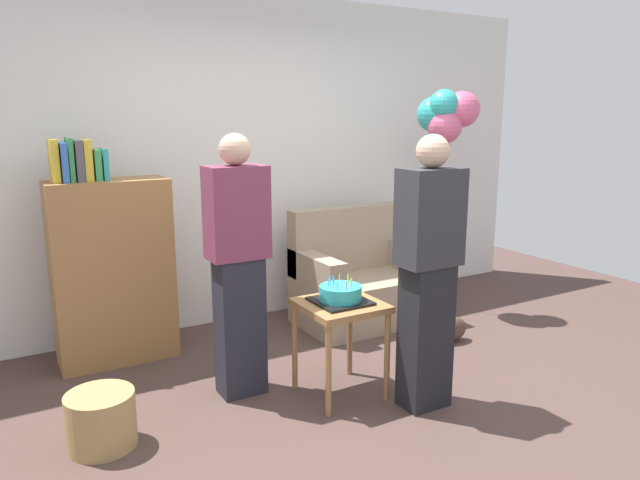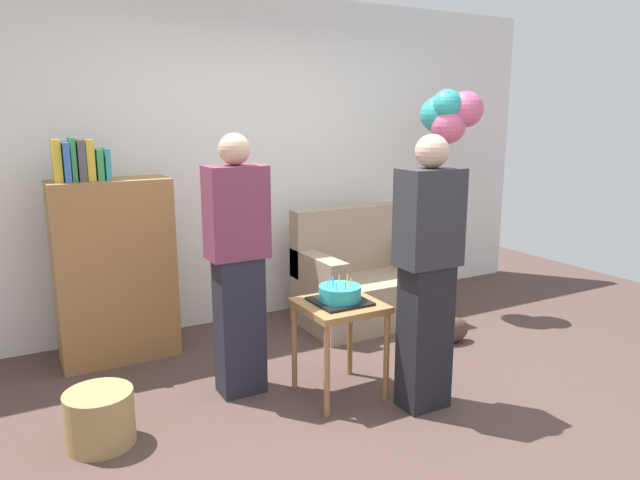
{
  "view_description": "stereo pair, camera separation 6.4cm",
  "coord_description": "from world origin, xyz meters",
  "px_view_note": "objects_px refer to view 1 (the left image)",
  "views": [
    {
      "loc": [
        -1.89,
        -2.57,
        1.73
      ],
      "look_at": [
        -0.06,
        0.6,
        0.95
      ],
      "focal_mm": 32.98,
      "sensor_mm": 36.0,
      "label": 1
    },
    {
      "loc": [
        -1.84,
        -2.6,
        1.73
      ],
      "look_at": [
        -0.06,
        0.6,
        0.95
      ],
      "focal_mm": 32.98,
      "sensor_mm": 36.0,
      "label": 2
    }
  ],
  "objects_px": {
    "bookshelf": "(112,268)",
    "balloon_bunch": "(447,115)",
    "person_blowing_candles": "(238,265)",
    "handbag": "(451,329)",
    "couch": "(361,282)",
    "person_holding_cake": "(428,273)",
    "birthday_cake": "(340,295)",
    "side_table": "(340,317)",
    "wicker_basket": "(101,420)"
  },
  "relations": [
    {
      "from": "bookshelf",
      "to": "person_blowing_candles",
      "type": "relative_size",
      "value": 0.97
    },
    {
      "from": "handbag",
      "to": "person_holding_cake",
      "type": "bearing_deg",
      "value": -141.23
    },
    {
      "from": "birthday_cake",
      "to": "handbag",
      "type": "relative_size",
      "value": 1.14
    },
    {
      "from": "person_holding_cake",
      "to": "handbag",
      "type": "height_order",
      "value": "person_holding_cake"
    },
    {
      "from": "side_table",
      "to": "balloon_bunch",
      "type": "xyz_separation_m",
      "value": [
        1.63,
        0.93,
        1.22
      ]
    },
    {
      "from": "person_holding_cake",
      "to": "balloon_bunch",
      "type": "height_order",
      "value": "balloon_bunch"
    },
    {
      "from": "bookshelf",
      "to": "side_table",
      "type": "bearing_deg",
      "value": -48.79
    },
    {
      "from": "couch",
      "to": "birthday_cake",
      "type": "relative_size",
      "value": 3.44
    },
    {
      "from": "handbag",
      "to": "wicker_basket",
      "type": "bearing_deg",
      "value": -176.05
    },
    {
      "from": "handbag",
      "to": "balloon_bunch",
      "type": "distance_m",
      "value": 1.8
    },
    {
      "from": "couch",
      "to": "handbag",
      "type": "relative_size",
      "value": 3.93
    },
    {
      "from": "person_holding_cake",
      "to": "handbag",
      "type": "xyz_separation_m",
      "value": [
        0.85,
        0.68,
        -0.73
      ]
    },
    {
      "from": "bookshelf",
      "to": "birthday_cake",
      "type": "relative_size",
      "value": 4.96
    },
    {
      "from": "wicker_basket",
      "to": "bookshelf",
      "type": "bearing_deg",
      "value": 74.72
    },
    {
      "from": "bookshelf",
      "to": "balloon_bunch",
      "type": "xyz_separation_m",
      "value": [
        2.73,
        -0.33,
        1.06
      ]
    },
    {
      "from": "person_holding_cake",
      "to": "wicker_basket",
      "type": "relative_size",
      "value": 4.53
    },
    {
      "from": "person_holding_cake",
      "to": "handbag",
      "type": "bearing_deg",
      "value": -120.06
    },
    {
      "from": "handbag",
      "to": "couch",
      "type": "bearing_deg",
      "value": 113.33
    },
    {
      "from": "side_table",
      "to": "birthday_cake",
      "type": "height_order",
      "value": "birthday_cake"
    },
    {
      "from": "person_blowing_candles",
      "to": "bookshelf",
      "type": "bearing_deg",
      "value": 133.73
    },
    {
      "from": "wicker_basket",
      "to": "handbag",
      "type": "xyz_separation_m",
      "value": [
        2.63,
        0.18,
        -0.05
      ]
    },
    {
      "from": "wicker_basket",
      "to": "birthday_cake",
      "type": "bearing_deg",
      "value": -4.79
    },
    {
      "from": "couch",
      "to": "side_table",
      "type": "bearing_deg",
      "value": -129.25
    },
    {
      "from": "person_blowing_candles",
      "to": "wicker_basket",
      "type": "relative_size",
      "value": 4.53
    },
    {
      "from": "bookshelf",
      "to": "person_blowing_candles",
      "type": "xyz_separation_m",
      "value": [
        0.58,
        -0.93,
        0.15
      ]
    },
    {
      "from": "bookshelf",
      "to": "person_blowing_candles",
      "type": "distance_m",
      "value": 1.1
    },
    {
      "from": "balloon_bunch",
      "to": "bookshelf",
      "type": "bearing_deg",
      "value": 173.05
    },
    {
      "from": "bookshelf",
      "to": "person_holding_cake",
      "type": "relative_size",
      "value": 0.97
    },
    {
      "from": "person_holding_cake",
      "to": "wicker_basket",
      "type": "bearing_deg",
      "value": 5.55
    },
    {
      "from": "bookshelf",
      "to": "wicker_basket",
      "type": "bearing_deg",
      "value": -105.28
    },
    {
      "from": "couch",
      "to": "bookshelf",
      "type": "distance_m",
      "value": 2.02
    },
    {
      "from": "couch",
      "to": "handbag",
      "type": "height_order",
      "value": "couch"
    },
    {
      "from": "birthday_cake",
      "to": "bookshelf",
      "type": "bearing_deg",
      "value": 131.21
    },
    {
      "from": "bookshelf",
      "to": "balloon_bunch",
      "type": "height_order",
      "value": "balloon_bunch"
    },
    {
      "from": "couch",
      "to": "person_blowing_candles",
      "type": "relative_size",
      "value": 0.67
    },
    {
      "from": "person_blowing_candles",
      "to": "balloon_bunch",
      "type": "distance_m",
      "value": 2.41
    },
    {
      "from": "birthday_cake",
      "to": "wicker_basket",
      "type": "bearing_deg",
      "value": 175.21
    },
    {
      "from": "person_blowing_candles",
      "to": "balloon_bunch",
      "type": "xyz_separation_m",
      "value": [
        2.16,
        0.6,
        0.9
      ]
    },
    {
      "from": "couch",
      "to": "balloon_bunch",
      "type": "height_order",
      "value": "balloon_bunch"
    },
    {
      "from": "person_blowing_candles",
      "to": "person_holding_cake",
      "type": "bearing_deg",
      "value": -26.63
    },
    {
      "from": "couch",
      "to": "person_holding_cake",
      "type": "height_order",
      "value": "person_holding_cake"
    },
    {
      "from": "couch",
      "to": "birthday_cake",
      "type": "bearing_deg",
      "value": -129.25
    },
    {
      "from": "birthday_cake",
      "to": "person_blowing_candles",
      "type": "relative_size",
      "value": 0.2
    },
    {
      "from": "couch",
      "to": "person_holding_cake",
      "type": "xyz_separation_m",
      "value": [
        -0.51,
        -1.45,
        0.49
      ]
    },
    {
      "from": "person_blowing_candles",
      "to": "person_holding_cake",
      "type": "xyz_separation_m",
      "value": [
        0.89,
        -0.71,
        0.0
      ]
    },
    {
      "from": "birthday_cake",
      "to": "balloon_bunch",
      "type": "distance_m",
      "value": 2.16
    },
    {
      "from": "person_blowing_candles",
      "to": "wicker_basket",
      "type": "xyz_separation_m",
      "value": [
        -0.89,
        -0.21,
        -0.68
      ]
    },
    {
      "from": "person_blowing_candles",
      "to": "person_holding_cake",
      "type": "distance_m",
      "value": 1.14
    },
    {
      "from": "side_table",
      "to": "wicker_basket",
      "type": "xyz_separation_m",
      "value": [
        -1.42,
        0.12,
        -0.36
      ]
    },
    {
      "from": "bookshelf",
      "to": "balloon_bunch",
      "type": "bearing_deg",
      "value": -6.95
    }
  ]
}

